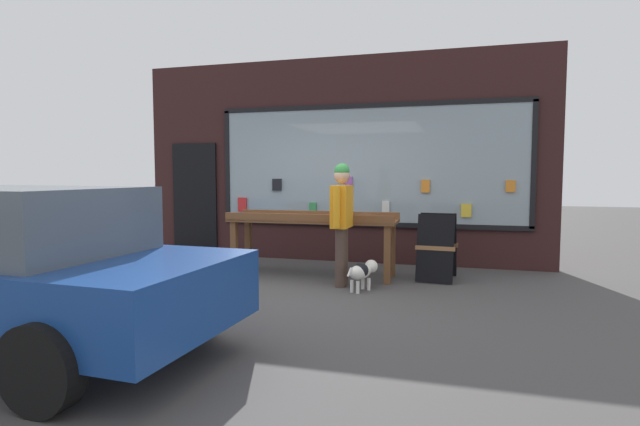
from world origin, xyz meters
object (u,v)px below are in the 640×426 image
(small_dog, at_px, (362,271))
(sandwich_board_sign, at_px, (437,246))
(display_table_main, at_px, (312,225))
(person_browsing, at_px, (342,215))

(small_dog, bearing_deg, sandwich_board_sign, -17.40)
(display_table_main, bearing_deg, person_browsing, -42.51)
(person_browsing, distance_m, small_dog, 0.81)
(small_dog, distance_m, sandwich_board_sign, 1.35)
(person_browsing, bearing_deg, small_dog, -122.08)
(sandwich_board_sign, bearing_deg, person_browsing, -143.10)
(small_dog, bearing_deg, person_browsing, 82.83)
(display_table_main, bearing_deg, small_dog, -39.00)
(small_dog, height_order, sandwich_board_sign, sandwich_board_sign)
(person_browsing, relative_size, small_dog, 2.94)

